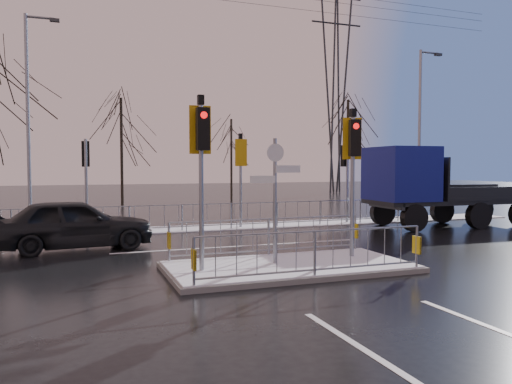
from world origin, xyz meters
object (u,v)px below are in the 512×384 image
object	(u,v)px
street_lamp_right	(421,127)
car_far_lane	(74,224)
traffic_island	(289,254)
flatbed_truck	(422,185)
street_lamp_left	(30,114)

from	to	relation	value
street_lamp_right	car_far_lane	bearing A→B (deg)	-166.96
traffic_island	street_lamp_right	bearing A→B (deg)	38.73
traffic_island	flatbed_truck	xyz separation A→B (m)	(8.61, 5.87, 1.37)
traffic_island	street_lamp_right	world-z (taller)	street_lamp_right
street_lamp_right	street_lamp_left	world-z (taller)	street_lamp_left
car_far_lane	street_lamp_left	world-z (taller)	street_lamp_left
car_far_lane	street_lamp_right	xyz separation A→B (m)	(15.51, 3.59, 3.60)
street_lamp_left	flatbed_truck	bearing A→B (deg)	-13.55
traffic_island	car_far_lane	distance (m)	6.96
car_far_lane	street_lamp_right	bearing A→B (deg)	-83.30
street_lamp_right	traffic_island	bearing A→B (deg)	-141.27
flatbed_truck	street_lamp_right	world-z (taller)	street_lamp_right
car_far_lane	flatbed_truck	xyz separation A→B (m)	(13.53, 0.97, 0.97)
flatbed_truck	street_lamp_right	xyz separation A→B (m)	(1.98, 2.62, 2.63)
flatbed_truck	traffic_island	bearing A→B (deg)	-145.70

